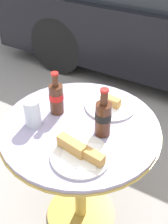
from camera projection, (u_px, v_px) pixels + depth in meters
ground_plane at (81, 214)px, 1.76m from camera, size 30.00×30.00×0.00m
bistro_table at (80, 150)px, 1.41m from camera, size 0.76×0.76×0.73m
cola_bottle_left at (103, 117)px, 1.21m from camera, size 0.07×0.07×0.24m
cola_bottle_right at (56, 97)px, 1.34m from camera, size 0.07×0.07×0.22m
drinking_glass at (33, 114)px, 1.28m from camera, size 0.08×0.08×0.13m
lunch_plate_near at (80, 153)px, 1.14m from camera, size 0.25×0.25×0.07m
lunch_plate_far at (110, 105)px, 1.42m from camera, size 0.26×0.26×0.06m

